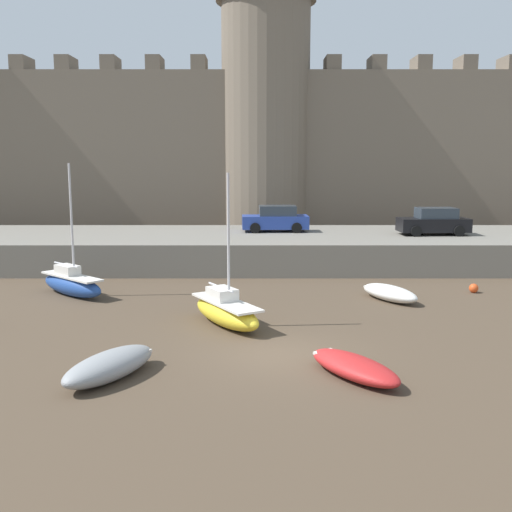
{
  "coord_description": "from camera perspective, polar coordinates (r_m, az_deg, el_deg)",
  "views": [
    {
      "loc": [
        -0.75,
        -18.37,
        6.13
      ],
      "look_at": [
        -0.64,
        4.44,
        2.5
      ],
      "focal_mm": 42.0,
      "sensor_mm": 36.0,
      "label": 1
    }
  ],
  "objects": [
    {
      "name": "car_quay_centre_east",
      "position": [
        37.25,
        16.32,
        3.15
      ],
      "size": [
        4.16,
        2.0,
        1.62
      ],
      "color": "black",
      "rests_on": "quay_road"
    },
    {
      "name": "castle",
      "position": [
        47.25,
        0.65,
        11.61
      ],
      "size": [
        62.51,
        7.54,
        21.9
      ],
      "color": "#706354",
      "rests_on": "ground"
    },
    {
      "name": "ground_plane",
      "position": [
        19.38,
        1.98,
        -9.4
      ],
      "size": [
        160.0,
        160.0,
        0.0
      ],
      "primitive_type": "plane",
      "color": "#4C3D2D"
    },
    {
      "name": "mooring_buoy_near_channel",
      "position": [
        29.95,
        19.76,
        -2.89
      ],
      "size": [
        0.43,
        0.43,
        0.43
      ],
      "primitive_type": "sphere",
      "color": "#E04C1E",
      "rests_on": "ground"
    },
    {
      "name": "car_quay_east",
      "position": [
        37.38,
        1.62,
        3.53
      ],
      "size": [
        4.16,
        2.0,
        1.62
      ],
      "color": "#263F99",
      "rests_on": "quay_road"
    },
    {
      "name": "quay_road",
      "position": [
        36.36,
        0.91,
        0.74
      ],
      "size": [
        66.97,
        10.0,
        1.77
      ],
      "primitive_type": "cube",
      "color": "slate",
      "rests_on": "ground"
    },
    {
      "name": "sailboat_midflat_right",
      "position": [
        28.78,
        -17.41,
        -2.5
      ],
      "size": [
        3.98,
        3.71,
        6.04
      ],
      "color": "#234793",
      "rests_on": "ground"
    },
    {
      "name": "rowboat_foreground_right",
      "position": [
        17.74,
        -14.02,
        -10.06
      ],
      "size": [
        2.77,
        3.64,
        0.78
      ],
      "color": "gray",
      "rests_on": "ground"
    },
    {
      "name": "rowboat_midflat_centre",
      "position": [
        27.25,
        12.35,
        -3.41
      ],
      "size": [
        2.65,
        3.37,
        0.68
      ],
      "color": "silver",
      "rests_on": "ground"
    },
    {
      "name": "rowboat_near_channel_right",
      "position": [
        17.61,
        9.08,
        -10.34
      ],
      "size": [
        2.92,
        3.53,
        0.61
      ],
      "color": "red",
      "rests_on": "ground"
    },
    {
      "name": "sailboat_foreground_left",
      "position": [
        22.61,
        -3.14,
        -5.21
      ],
      "size": [
        3.29,
        4.37,
        5.71
      ],
      "color": "yellow",
      "rests_on": "ground"
    }
  ]
}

